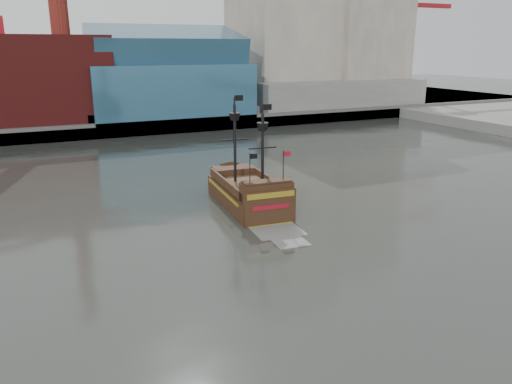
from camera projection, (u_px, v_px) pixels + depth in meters
name	position (u px, v px, depth m)	size (l,w,h in m)	color
ground	(313.00, 287.00, 32.52)	(400.00, 400.00, 0.00)	black
promenade_far	(100.00, 112.00, 112.30)	(220.00, 60.00, 2.00)	slate
seawall	(125.00, 129.00, 86.55)	(220.00, 1.00, 2.60)	#4C4C49
crane_a	(410.00, 31.00, 130.40)	(22.50, 4.00, 32.25)	slate
crane_b	(411.00, 45.00, 143.99)	(19.10, 4.00, 26.25)	slate
pirate_ship	(249.00, 196.00, 48.87)	(5.84, 15.59, 11.43)	black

